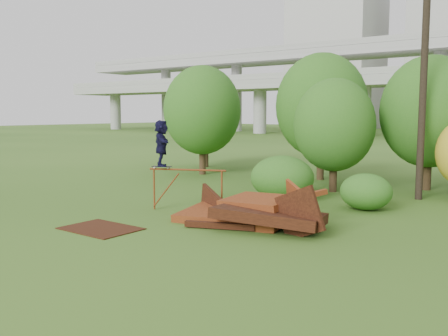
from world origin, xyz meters
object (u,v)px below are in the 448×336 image
Objects in this scene: scrap_pile at (252,213)px; flat_plate at (101,229)px; skater at (161,143)px; utility_pole at (424,76)px.

flat_plate is (-3.33, -3.23, -0.35)m from scrap_pile.
skater reaches higher than flat_plate.
flat_plate is at bearing 146.77° from skater.
skater is 0.73× the size of flat_plate.
utility_pole is at bearing 69.50° from scrap_pile.
scrap_pile is 4.65m from flat_plate.
utility_pole is at bearing 60.49° from flat_plate.
skater is at bearing -131.67° from utility_pole.
flat_plate is at bearing -119.51° from utility_pole.
utility_pole is at bearing -85.32° from skater.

